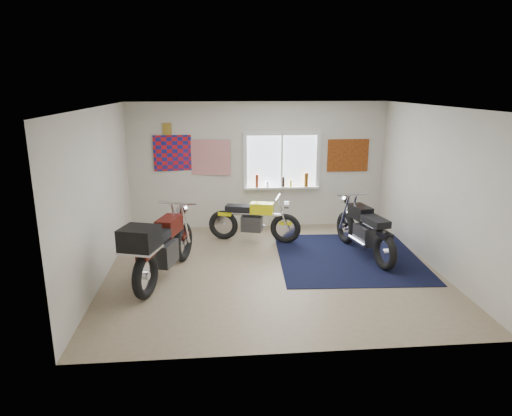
{
  "coord_description": "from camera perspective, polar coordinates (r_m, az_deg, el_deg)",
  "views": [
    {
      "loc": [
        -0.92,
        -7.14,
        3.03
      ],
      "look_at": [
        -0.24,
        0.4,
        0.98
      ],
      "focal_mm": 32.0,
      "sensor_mm": 36.0,
      "label": 1
    }
  ],
  "objects": [
    {
      "name": "yellow_triumph",
      "position": [
        9.06,
        -0.3,
        -1.64
      ],
      "size": [
        1.83,
        0.71,
        0.94
      ],
      "rotation": [
        0.0,
        0.0,
        -0.27
      ],
      "color": "black",
      "rests_on": "ground"
    },
    {
      "name": "triumph_poster",
      "position": [
        10.15,
        11.41,
        6.46
      ],
      "size": [
        0.9,
        0.03,
        0.7
      ],
      "primitive_type": "cube",
      "color": "#A54C14",
      "rests_on": "room_shell"
    },
    {
      "name": "oil_bottles",
      "position": [
        9.86,
        3.79,
        3.41
      ],
      "size": [
        1.15,
        0.09,
        0.3
      ],
      "color": "maroon",
      "rests_on": "window_assembly"
    },
    {
      "name": "navy_rug",
      "position": [
        8.48,
        11.45,
        -6.05
      ],
      "size": [
        2.64,
        2.73,
        0.01
      ],
      "primitive_type": "cube",
      "rotation": [
        0.0,
        0.0,
        -0.05
      ],
      "color": "black",
      "rests_on": "ground"
    },
    {
      "name": "maroon_tourer",
      "position": [
        7.29,
        -11.85,
        -4.77
      ],
      "size": [
        1.05,
        2.19,
        1.13
      ],
      "rotation": [
        0.0,
        0.0,
        1.27
      ],
      "color": "black",
      "rests_on": "ground"
    },
    {
      "name": "window_assembly",
      "position": [
        9.85,
        3.23,
        5.42
      ],
      "size": [
        1.66,
        0.17,
        1.26
      ],
      "color": "white",
      "rests_on": "room_shell"
    },
    {
      "name": "ground",
      "position": [
        7.81,
        2.04,
        -7.69
      ],
      "size": [
        5.5,
        5.5,
        0.0
      ],
      "primitive_type": "plane",
      "color": "#9E896B",
      "rests_on": "ground"
    },
    {
      "name": "black_chrome_bike",
      "position": [
        8.51,
        13.4,
        -2.84
      ],
      "size": [
        0.68,
        2.04,
        1.05
      ],
      "rotation": [
        0.0,
        0.0,
        1.77
      ],
      "color": "black",
      "rests_on": "navy_rug"
    },
    {
      "name": "flag_display",
      "position": [
        9.71,
        -11.08,
        9.67
      ],
      "size": [
        1.6,
        0.1,
        1.17
      ],
      "color": "red",
      "rests_on": "room_shell"
    },
    {
      "name": "room_shell",
      "position": [
        7.33,
        2.16,
        4.21
      ],
      "size": [
        5.5,
        5.5,
        5.5
      ],
      "color": "white",
      "rests_on": "ground"
    }
  ]
}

